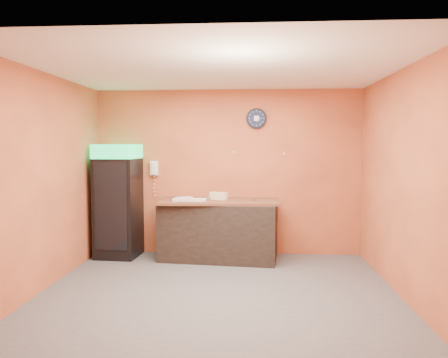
{
  "coord_description": "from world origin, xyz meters",
  "views": [
    {
      "loc": [
        0.43,
        -5.43,
        1.86
      ],
      "look_at": [
        0.03,
        0.6,
        1.39
      ],
      "focal_mm": 35.0,
      "sensor_mm": 36.0,
      "label": 1
    }
  ],
  "objects": [
    {
      "name": "floor",
      "position": [
        0.0,
        0.0,
        0.0
      ],
      "size": [
        4.5,
        4.5,
        0.0
      ],
      "primitive_type": "plane",
      "color": "#47474C",
      "rests_on": "ground"
    },
    {
      "name": "right_wall",
      "position": [
        2.25,
        0.0,
        1.4
      ],
      "size": [
        0.02,
        4.0,
        2.8
      ],
      "primitive_type": "cube",
      "color": "#CE663A",
      "rests_on": "floor"
    },
    {
      "name": "wrapped_sandwich_right",
      "position": [
        -0.7,
        1.64,
        0.99
      ],
      "size": [
        0.29,
        0.26,
        0.04
      ],
      "primitive_type": "cube",
      "rotation": [
        0.0,
        0.0,
        0.66
      ],
      "color": "silver",
      "rests_on": "butcher_paper"
    },
    {
      "name": "prep_counter",
      "position": [
        -0.12,
        1.59,
        0.47
      ],
      "size": [
        1.94,
        1.01,
        0.93
      ],
      "primitive_type": "cube",
      "rotation": [
        0.0,
        0.0,
        -0.1
      ],
      "color": "black",
      "rests_on": "floor"
    },
    {
      "name": "kitchen_tool",
      "position": [
        -0.28,
        1.56,
        1.01
      ],
      "size": [
        0.07,
        0.07,
        0.07
      ],
      "primitive_type": "cylinder",
      "color": "silver",
      "rests_on": "butcher_paper"
    },
    {
      "name": "wall_phone",
      "position": [
        -1.26,
        1.95,
        1.47
      ],
      "size": [
        0.13,
        0.11,
        0.24
      ],
      "color": "white",
      "rests_on": "back_wall"
    },
    {
      "name": "sub_roll_stack",
      "position": [
        -0.13,
        1.62,
        1.03
      ],
      "size": [
        0.3,
        0.2,
        0.12
      ],
      "rotation": [
        0.0,
        0.0,
        -0.37
      ],
      "color": "beige",
      "rests_on": "butcher_paper"
    },
    {
      "name": "wall_clock",
      "position": [
        0.48,
        1.97,
        2.31
      ],
      "size": [
        0.34,
        0.06,
        0.34
      ],
      "color": "black",
      "rests_on": "back_wall"
    },
    {
      "name": "left_wall",
      "position": [
        -2.25,
        0.0,
        1.4
      ],
      "size": [
        0.02,
        4.0,
        2.8
      ],
      "primitive_type": "cube",
      "color": "#CE663A",
      "rests_on": "floor"
    },
    {
      "name": "back_wall",
      "position": [
        0.0,
        2.0,
        1.4
      ],
      "size": [
        4.5,
        0.02,
        2.8
      ],
      "primitive_type": "cube",
      "color": "#CE663A",
      "rests_on": "floor"
    },
    {
      "name": "wrapped_sandwich_left",
      "position": [
        -0.71,
        1.42,
        0.99
      ],
      "size": [
        0.28,
        0.12,
        0.04
      ],
      "primitive_type": "cube",
      "rotation": [
        0.0,
        0.0,
        0.05
      ],
      "color": "silver",
      "rests_on": "butcher_paper"
    },
    {
      "name": "ceiling",
      "position": [
        0.0,
        0.0,
        2.8
      ],
      "size": [
        4.5,
        4.0,
        0.02
      ],
      "primitive_type": "cube",
      "color": "white",
      "rests_on": "back_wall"
    },
    {
      "name": "butcher_paper",
      "position": [
        -0.12,
        1.59,
        0.95
      ],
      "size": [
        1.93,
        0.91,
        0.04
      ],
      "primitive_type": "cube",
      "rotation": [
        0.0,
        0.0,
        0.03
      ],
      "color": "brown",
      "rests_on": "prep_counter"
    },
    {
      "name": "beverage_cooler",
      "position": [
        -1.8,
        1.61,
        0.92
      ],
      "size": [
        0.7,
        0.71,
        1.88
      ],
      "rotation": [
        0.0,
        0.0,
        -0.07
      ],
      "color": "black",
      "rests_on": "floor"
    },
    {
      "name": "wrapped_sandwich_mid",
      "position": [
        -0.46,
        1.41,
        1.0
      ],
      "size": [
        0.32,
        0.14,
        0.04
      ],
      "primitive_type": "cube",
      "rotation": [
        0.0,
        0.0,
        -0.06
      ],
      "color": "silver",
      "rests_on": "butcher_paper"
    }
  ]
}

